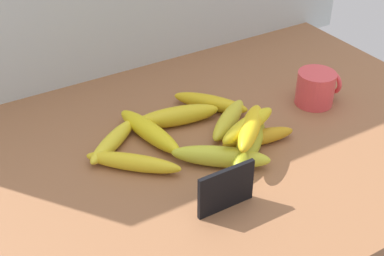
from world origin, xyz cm
name	(u,v)px	position (x,y,z in cm)	size (l,w,h in cm)	color
counter_top	(225,146)	(0.00, 0.00, 1.50)	(110.00, 76.00, 3.00)	#935F3D
chalkboard_sign	(226,190)	(-11.45, -16.86, 6.86)	(11.00, 1.80, 8.40)	black
coffee_mug	(316,88)	(25.66, 1.70, 6.85)	(10.05, 8.55, 7.71)	#E5474B
banana_0	(221,157)	(-5.54, -6.48, 5.05)	(19.06, 4.09, 4.09)	gold
banana_1	(177,116)	(-5.58, 10.13, 5.11)	(18.65, 4.21, 4.21)	gold
banana_2	(210,103)	(3.77, 11.53, 4.76)	(17.29, 3.52, 3.52)	gold
banana_3	(133,162)	(-20.42, 0.97, 4.67)	(18.87, 3.34, 3.34)	yellow
banana_4	(113,141)	(-20.83, 9.34, 4.65)	(16.02, 3.31, 3.31)	yellow
banana_5	(249,145)	(1.26, -6.40, 5.18)	(18.45, 4.37, 4.37)	gold
banana_6	(258,137)	(4.84, -4.65, 4.63)	(15.59, 3.27, 3.27)	gold
banana_7	(229,120)	(3.24, 3.57, 4.85)	(16.25, 3.71, 3.71)	gold
banana_8	(149,131)	(-13.18, 8.29, 4.99)	(19.32, 3.98, 3.98)	yellow
banana_9	(250,128)	(1.32, -6.28, 9.22)	(15.99, 3.71, 3.71)	yellow
banana_10	(248,125)	(1.61, -5.18, 9.05)	(15.49, 3.37, 3.37)	yellow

